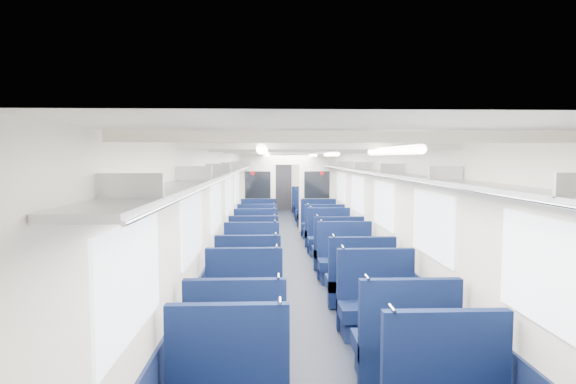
% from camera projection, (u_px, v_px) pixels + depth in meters
% --- Properties ---
extents(floor, '(2.80, 18.00, 0.01)m').
position_uv_depth(floor, '(292.00, 254.00, 10.58)').
color(floor, black).
rests_on(floor, ground).
extents(ceiling, '(2.80, 18.00, 0.01)m').
position_uv_depth(ceiling, '(292.00, 151.00, 10.41)').
color(ceiling, white).
rests_on(ceiling, wall_left).
extents(wall_left, '(0.02, 18.00, 2.35)m').
position_uv_depth(wall_left, '(231.00, 203.00, 10.44)').
color(wall_left, beige).
rests_on(wall_left, floor).
extents(dado_left, '(0.03, 17.90, 0.70)m').
position_uv_depth(dado_left, '(232.00, 239.00, 10.51)').
color(dado_left, '#101937').
rests_on(dado_left, floor).
extents(wall_right, '(0.02, 18.00, 2.35)m').
position_uv_depth(wall_right, '(353.00, 203.00, 10.55)').
color(wall_right, beige).
rests_on(wall_right, floor).
extents(dado_right, '(0.03, 17.90, 0.70)m').
position_uv_depth(dado_right, '(352.00, 238.00, 10.61)').
color(dado_right, '#101937').
rests_on(dado_right, floor).
extents(wall_far, '(2.80, 0.02, 2.35)m').
position_uv_depth(wall_far, '(282.00, 182.00, 19.46)').
color(wall_far, beige).
rests_on(wall_far, floor).
extents(luggage_rack_left, '(0.36, 17.40, 0.18)m').
position_uv_depth(luggage_rack_left, '(239.00, 168.00, 10.39)').
color(luggage_rack_left, '#B2B5BA').
rests_on(luggage_rack_left, wall_left).
extents(luggage_rack_right, '(0.36, 17.40, 0.18)m').
position_uv_depth(luggage_rack_right, '(346.00, 168.00, 10.48)').
color(luggage_rack_right, '#B2B5BA').
rests_on(luggage_rack_right, wall_right).
extents(windows, '(2.78, 15.60, 0.75)m').
position_uv_depth(windows, '(293.00, 194.00, 10.02)').
color(windows, white).
rests_on(windows, wall_left).
extents(ceiling_fittings, '(2.70, 16.06, 0.11)m').
position_uv_depth(ceiling_fittings, '(293.00, 154.00, 10.15)').
color(ceiling_fittings, silver).
rests_on(ceiling_fittings, ceiling).
extents(end_door, '(0.75, 0.06, 2.00)m').
position_uv_depth(end_door, '(282.00, 186.00, 19.42)').
color(end_door, black).
rests_on(end_door, floor).
extents(bulkhead, '(2.80, 0.10, 2.35)m').
position_uv_depth(bulkhead, '(287.00, 190.00, 13.67)').
color(bulkhead, silver).
rests_on(bulkhead, floor).
extents(seat_4, '(0.98, 0.54, 1.09)m').
position_uv_depth(seat_4, '(236.00, 348.00, 4.53)').
color(seat_4, '#0D1A42').
rests_on(seat_4, floor).
extents(seat_5, '(0.98, 0.54, 1.09)m').
position_uv_depth(seat_5, '(405.00, 348.00, 4.54)').
color(seat_5, '#0D1A42').
rests_on(seat_5, floor).
extents(seat_6, '(0.98, 0.54, 1.09)m').
position_uv_depth(seat_6, '(244.00, 307.00, 5.75)').
color(seat_6, '#0D1A42').
rests_on(seat_6, floor).
extents(seat_7, '(0.98, 0.54, 1.09)m').
position_uv_depth(seat_7, '(377.00, 308.00, 5.71)').
color(seat_7, '#0D1A42').
rests_on(seat_7, floor).
extents(seat_8, '(0.98, 0.54, 1.09)m').
position_uv_depth(seat_8, '(248.00, 281.00, 6.98)').
color(seat_8, '#0D1A42').
rests_on(seat_8, floor).
extents(seat_9, '(0.98, 0.54, 1.09)m').
position_uv_depth(seat_9, '(360.00, 284.00, 6.83)').
color(seat_9, '#0D1A42').
rests_on(seat_9, floor).
extents(seat_10, '(0.98, 0.54, 1.09)m').
position_uv_depth(seat_10, '(252.00, 264.00, 8.08)').
color(seat_10, '#0D1A42').
rests_on(seat_10, floor).
extents(seat_11, '(0.98, 0.54, 1.09)m').
position_uv_depth(seat_11, '(345.00, 263.00, 8.18)').
color(seat_11, '#0D1A42').
rests_on(seat_11, floor).
extents(seat_12, '(0.98, 0.54, 1.09)m').
position_uv_depth(seat_12, '(254.00, 251.00, 9.24)').
color(seat_12, '#0D1A42').
rests_on(seat_12, floor).
extents(seat_13, '(0.98, 0.54, 1.09)m').
position_uv_depth(seat_13, '(338.00, 252.00, 9.11)').
color(seat_13, '#0D1A42').
rests_on(seat_13, floor).
extents(seat_14, '(0.98, 0.54, 1.09)m').
position_uv_depth(seat_14, '(256.00, 242.00, 10.23)').
color(seat_14, '#0D1A42').
rests_on(seat_14, floor).
extents(seat_15, '(0.98, 0.54, 1.09)m').
position_uv_depth(seat_15, '(329.00, 240.00, 10.44)').
color(seat_15, '#0D1A42').
rests_on(seat_15, floor).
extents(seat_16, '(0.98, 0.54, 1.09)m').
position_uv_depth(seat_16, '(257.00, 232.00, 11.53)').
color(seat_16, '#0D1A42').
rests_on(seat_16, floor).
extents(seat_17, '(0.98, 0.54, 1.09)m').
position_uv_depth(seat_17, '(324.00, 233.00, 11.45)').
color(seat_17, '#0D1A42').
rests_on(seat_17, floor).
extents(seat_18, '(0.98, 0.54, 1.09)m').
position_uv_depth(seat_18, '(259.00, 225.00, 12.71)').
color(seat_18, '#0D1A42').
rests_on(seat_18, floor).
extents(seat_19, '(0.98, 0.54, 1.09)m').
position_uv_depth(seat_19, '(319.00, 225.00, 12.71)').
color(seat_19, '#0D1A42').
rests_on(seat_19, floor).
extents(seat_20, '(0.98, 0.54, 1.09)m').
position_uv_depth(seat_20, '(260.00, 216.00, 14.68)').
color(seat_20, '#0D1A42').
rests_on(seat_20, floor).
extents(seat_21, '(0.98, 0.54, 1.09)m').
position_uv_depth(seat_21, '(312.00, 216.00, 14.79)').
color(seat_21, '#0D1A42').
rests_on(seat_21, floor).
extents(seat_22, '(0.98, 0.54, 1.09)m').
position_uv_depth(seat_22, '(261.00, 212.00, 15.74)').
color(seat_22, '#0D1A42').
rests_on(seat_22, floor).
extents(seat_23, '(0.98, 0.54, 1.09)m').
position_uv_depth(seat_23, '(309.00, 212.00, 15.82)').
color(seat_23, '#0D1A42').
rests_on(seat_23, floor).
extents(seat_24, '(0.98, 0.54, 1.09)m').
position_uv_depth(seat_24, '(262.00, 208.00, 17.01)').
color(seat_24, '#0D1A42').
rests_on(seat_24, floor).
extents(seat_25, '(0.98, 0.54, 1.09)m').
position_uv_depth(seat_25, '(307.00, 208.00, 17.01)').
color(seat_25, '#0D1A42').
rests_on(seat_25, floor).
extents(seat_26, '(0.98, 0.54, 1.09)m').
position_uv_depth(seat_26, '(262.00, 205.00, 18.15)').
color(seat_26, '#0D1A42').
rests_on(seat_26, floor).
extents(seat_27, '(0.98, 0.54, 1.09)m').
position_uv_depth(seat_27, '(304.00, 205.00, 18.23)').
color(seat_27, '#0D1A42').
rests_on(seat_27, floor).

